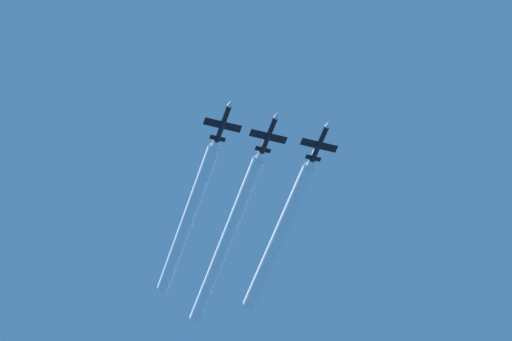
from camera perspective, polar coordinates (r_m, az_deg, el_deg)
jet_far_left at (r=273.07m, az=3.17°, el=1.40°), size 8.91×12.98×3.12m
jet_inner_left at (r=270.82m, az=0.66°, el=1.83°), size 8.91×12.98×3.12m
jet_center at (r=268.44m, az=-1.61°, el=2.40°), size 8.91×12.98×3.12m
smoke_trail_far_left at (r=293.74m, az=1.11°, el=-3.26°), size 3.14×53.34×3.14m
smoke_trail_inner_left at (r=294.71m, az=-1.47°, el=-3.47°), size 3.14×62.06×3.14m
smoke_trail_center at (r=289.41m, az=-3.35°, el=-2.38°), size 3.14×53.09×3.14m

